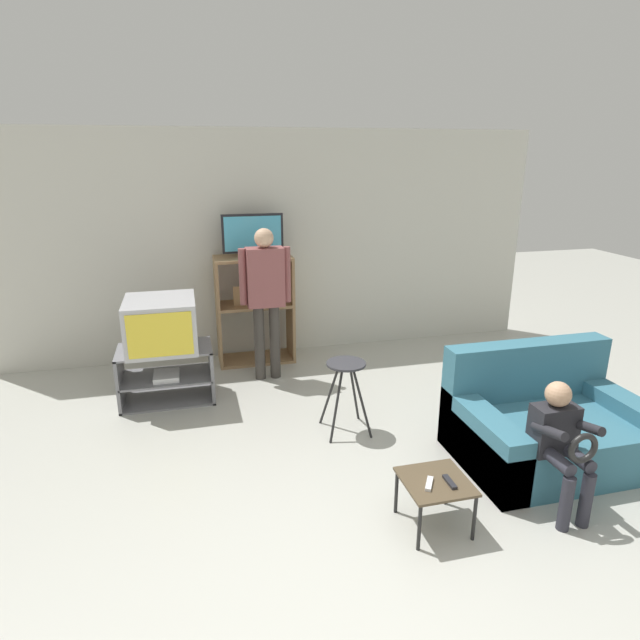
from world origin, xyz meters
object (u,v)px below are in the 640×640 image
(person_seated_child, at_px, (561,439))
(television_main, at_px, (161,324))
(remote_control_black, at_px, (450,482))
(media_shelf, at_px, (255,309))
(television_flat, at_px, (253,236))
(person_standing_adult, at_px, (266,290))
(tv_stand, at_px, (167,375))
(snack_table, at_px, (435,486))
(remote_control_white, at_px, (429,484))
(couch, at_px, (547,426))
(folding_stool, at_px, (346,376))

(person_seated_child, bearing_deg, television_main, 137.35)
(television_main, relative_size, remote_control_black, 4.70)
(television_main, height_order, remote_control_black, television_main)
(media_shelf, bearing_deg, television_flat, 59.67)
(television_flat, distance_m, person_standing_adult, 0.74)
(tv_stand, xyz_separation_m, television_main, (-0.01, 0.01, 0.52))
(snack_table, distance_m, remote_control_black, 0.10)
(remote_control_white, relative_size, person_seated_child, 0.16)
(television_flat, relative_size, person_standing_adult, 0.42)
(snack_table, bearing_deg, tv_stand, 125.95)
(media_shelf, height_order, remote_control_white, media_shelf)
(remote_control_black, relative_size, couch, 0.10)
(television_main, height_order, couch, television_main)
(folding_stool, distance_m, remote_control_white, 1.40)
(television_main, distance_m, person_standing_adult, 1.10)
(media_shelf, height_order, snack_table, media_shelf)
(television_flat, bearing_deg, remote_control_white, -78.68)
(television_main, height_order, media_shelf, media_shelf)
(remote_control_white, bearing_deg, media_shelf, 133.41)
(person_standing_adult, xyz_separation_m, person_seated_child, (1.55, -2.68, -0.45))
(television_flat, xyz_separation_m, remote_control_white, (0.65, -3.26, -1.10))
(folding_stool, xyz_separation_m, couch, (1.42, -0.79, -0.24))
(tv_stand, height_order, television_flat, television_flat)
(tv_stand, distance_m, television_flat, 1.77)
(couch, xyz_separation_m, person_standing_adult, (-1.90, 2.10, 0.71))
(tv_stand, distance_m, folding_stool, 1.84)
(television_main, bearing_deg, media_shelf, 39.81)
(tv_stand, relative_size, folding_stool, 1.38)
(tv_stand, bearing_deg, person_standing_adult, 15.75)
(media_shelf, bearing_deg, remote_control_black, -76.18)
(person_standing_adult, bearing_deg, snack_table, -75.76)
(folding_stool, distance_m, person_standing_adult, 1.47)
(couch, height_order, person_seated_child, person_seated_child)
(television_flat, height_order, person_standing_adult, television_flat)
(remote_control_black, height_order, person_seated_child, person_seated_child)
(media_shelf, bearing_deg, couch, -53.52)
(folding_stool, distance_m, person_seated_child, 1.74)
(media_shelf, relative_size, folding_stool, 1.91)
(snack_table, relative_size, person_standing_adult, 0.26)
(media_shelf, distance_m, person_standing_adult, 0.65)
(couch, bearing_deg, tv_stand, 148.40)
(tv_stand, bearing_deg, remote_control_black, -53.54)
(couch, bearing_deg, television_main, 148.33)
(snack_table, height_order, person_seated_child, person_seated_child)
(tv_stand, height_order, couch, couch)
(television_flat, bearing_deg, person_seated_child, -63.83)
(remote_control_black, distance_m, remote_control_white, 0.13)
(folding_stool, xyz_separation_m, remote_control_black, (0.27, -1.40, -0.16))
(remote_control_black, xyz_separation_m, person_seated_child, (0.81, 0.03, 0.18))
(tv_stand, distance_m, television_main, 0.52)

